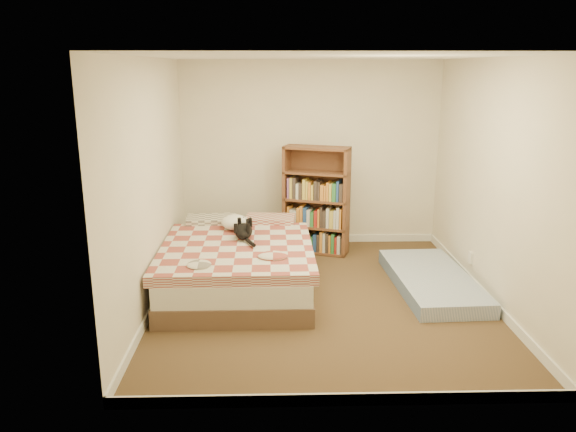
{
  "coord_description": "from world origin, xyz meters",
  "views": [
    {
      "loc": [
        -0.51,
        -5.6,
        2.4
      ],
      "look_at": [
        -0.35,
        0.3,
        0.83
      ],
      "focal_mm": 35.0,
      "sensor_mm": 36.0,
      "label": 1
    }
  ],
  "objects_px": {
    "floor_mattress": "(432,281)",
    "bookshelf": "(316,213)",
    "black_cat": "(244,230)",
    "white_dog": "(236,222)",
    "bed": "(238,263)"
  },
  "relations": [
    {
      "from": "bed",
      "to": "bookshelf",
      "type": "distance_m",
      "value": 1.55
    },
    {
      "from": "floor_mattress",
      "to": "black_cat",
      "type": "relative_size",
      "value": 2.4
    },
    {
      "from": "floor_mattress",
      "to": "white_dog",
      "type": "distance_m",
      "value": 2.36
    },
    {
      "from": "black_cat",
      "to": "white_dog",
      "type": "xyz_separation_m",
      "value": [
        -0.11,
        0.29,
        0.01
      ]
    },
    {
      "from": "bookshelf",
      "to": "black_cat",
      "type": "relative_size",
      "value": 1.92
    },
    {
      "from": "white_dog",
      "to": "bed",
      "type": "bearing_deg",
      "value": -77.84
    },
    {
      "from": "black_cat",
      "to": "white_dog",
      "type": "relative_size",
      "value": 1.92
    },
    {
      "from": "floor_mattress",
      "to": "bookshelf",
      "type": "bearing_deg",
      "value": 130.12
    },
    {
      "from": "bookshelf",
      "to": "bed",
      "type": "bearing_deg",
      "value": -109.53
    },
    {
      "from": "black_cat",
      "to": "white_dog",
      "type": "bearing_deg",
      "value": 116.42
    },
    {
      "from": "floor_mattress",
      "to": "white_dog",
      "type": "bearing_deg",
      "value": 163.06
    },
    {
      "from": "bed",
      "to": "bookshelf",
      "type": "relative_size",
      "value": 1.57
    },
    {
      "from": "bookshelf",
      "to": "white_dog",
      "type": "bearing_deg",
      "value": -124.1
    },
    {
      "from": "bookshelf",
      "to": "white_dog",
      "type": "height_order",
      "value": "bookshelf"
    },
    {
      "from": "bed",
      "to": "white_dog",
      "type": "xyz_separation_m",
      "value": [
        -0.05,
        0.44,
        0.35
      ]
    }
  ]
}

